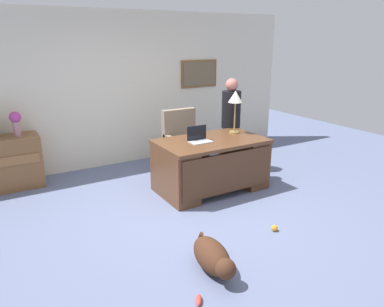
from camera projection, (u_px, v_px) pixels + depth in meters
ground_plane at (196, 215)px, 4.86m from camera, size 12.00×12.00×0.00m
back_wall at (122, 89)px, 6.59m from camera, size 7.00×0.16×2.70m
desk at (212, 163)px, 5.56m from camera, size 1.60×0.96×0.79m
armchair at (183, 145)px, 6.26m from camera, size 0.60×0.59×1.08m
person_standing at (231, 124)px, 6.30m from camera, size 0.32×0.32×1.60m
dog_lying at (213, 257)px, 3.65m from camera, size 0.38×0.77×0.30m
laptop at (199, 138)px, 5.36m from camera, size 0.32×0.22×0.22m
desk_lamp at (235, 99)px, 5.71m from camera, size 0.22×0.22×0.67m
vase_with_flowers at (16, 121)px, 5.52m from camera, size 0.17×0.17×0.37m
dog_toy_ball at (274, 228)px, 4.44m from camera, size 0.08×0.08×0.08m
dog_toy_bone at (199, 300)px, 3.24m from camera, size 0.12×0.15×0.05m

